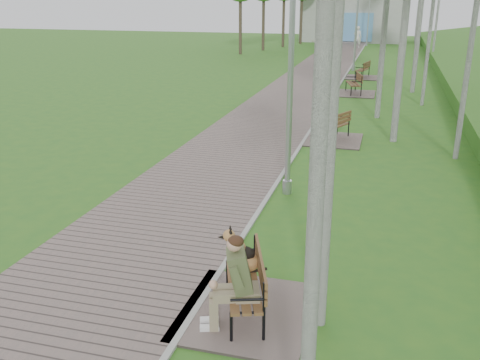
# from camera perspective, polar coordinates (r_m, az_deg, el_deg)

# --- Properties ---
(ground) EXTENTS (120.00, 120.00, 0.00)m
(ground) POSITION_cam_1_polar(r_m,az_deg,el_deg) (7.31, -7.93, -18.38)
(ground) COLOR #2E6421
(ground) RESTS_ON ground
(walkway) EXTENTS (3.50, 67.00, 0.04)m
(walkway) POSITION_cam_1_polar(r_m,az_deg,el_deg) (27.45, 6.63, 9.80)
(walkway) COLOR #6D5E58
(walkway) RESTS_ON ground
(kerb) EXTENTS (0.10, 67.00, 0.05)m
(kerb) POSITION_cam_1_polar(r_m,az_deg,el_deg) (27.23, 10.32, 9.56)
(kerb) COLOR #999993
(kerb) RESTS_ON ground
(building_north) EXTENTS (10.00, 5.20, 4.00)m
(building_north) POSITION_cam_1_polar(r_m,az_deg,el_deg) (56.43, 12.01, 16.31)
(building_north) COLOR #9E9E99
(building_north) RESTS_ON ground
(bench_main) EXTENTS (1.86, 2.07, 1.62)m
(bench_main) POSITION_cam_1_polar(r_m,az_deg,el_deg) (7.84, -0.05, -11.28)
(bench_main) COLOR #6D5E58
(bench_main) RESTS_ON ground
(bench_second) EXTENTS (1.81, 2.01, 1.11)m
(bench_second) POSITION_cam_1_polar(r_m,az_deg,el_deg) (17.41, 9.76, 4.85)
(bench_second) COLOR #6D5E58
(bench_second) RESTS_ON ground
(bench_third) EXTENTS (1.94, 2.16, 1.19)m
(bench_third) POSITION_cam_1_polar(r_m,az_deg,el_deg) (26.00, 11.99, 9.45)
(bench_third) COLOR #6D5E58
(bench_third) RESTS_ON ground
(bench_far) EXTENTS (1.83, 2.03, 1.12)m
(bench_far) POSITION_cam_1_polar(r_m,az_deg,el_deg) (31.31, 12.90, 10.95)
(bench_far) COLOR #6D5E58
(bench_far) RESTS_ON ground
(lamp_post_near) EXTENTS (0.21, 0.21, 5.56)m
(lamp_post_near) POSITION_cam_1_polar(r_m,az_deg,el_deg) (11.99, 5.39, 10.30)
(lamp_post_near) COLOR #A2A4AA
(lamp_post_near) RESTS_ON ground
(lamp_post_second) EXTENTS (0.19, 0.19, 4.82)m
(lamp_post_second) POSITION_cam_1_polar(r_m,az_deg,el_deg) (21.85, 9.67, 13.19)
(lamp_post_second) COLOR #A2A4AA
(lamp_post_second) RESTS_ON ground
(lamp_post_third) EXTENTS (0.22, 0.22, 5.69)m
(lamp_post_third) POSITION_cam_1_polar(r_m,az_deg,el_deg) (34.05, 12.31, 15.77)
(lamp_post_third) COLOR #A2A4AA
(lamp_post_third) RESTS_ON ground
(lamp_post_far) EXTENTS (0.18, 0.18, 4.73)m
(lamp_post_far) POSITION_cam_1_polar(r_m,az_deg,el_deg) (51.49, 13.52, 16.20)
(lamp_post_far) COLOR #A2A4AA
(lamp_post_far) RESTS_ON ground
(pedestrian_near) EXTENTS (0.75, 0.55, 1.88)m
(pedestrian_near) POSITION_cam_1_polar(r_m,az_deg,el_deg) (48.82, 12.43, 14.65)
(pedestrian_near) COLOR silver
(pedestrian_near) RESTS_ON ground
(pedestrian_far) EXTENTS (1.13, 1.03, 1.89)m
(pedestrian_far) POSITION_cam_1_polar(r_m,az_deg,el_deg) (43.17, 8.23, 14.36)
(pedestrian_far) COLOR #9F998B
(pedestrian_far) RESTS_ON ground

